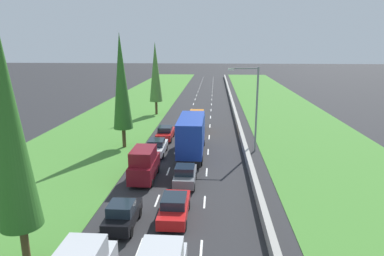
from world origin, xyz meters
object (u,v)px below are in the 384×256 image
Objects in this scene: maroon_van_left_lane at (144,164)px; poplar_tree_nearest at (10,130)px; red_sedan_left_lane at (165,133)px; poplar_tree_second at (121,82)px; street_light_mast at (254,103)px; orange_van_centre_lane at (197,122)px; blue_box_truck_centre_lane at (192,135)px; poplar_tree_third at (155,72)px; grey_hatchback_centre_lane at (185,175)px; black_hatchback_left_lane at (123,215)px; red_sedan_centre_lane at (174,207)px; white_sedan_left_lane at (157,147)px.

maroon_van_left_lane is 13.63m from poplar_tree_nearest.
poplar_tree_second reaches higher than red_sedan_left_lane.
street_light_mast is at bearing -21.59° from red_sedan_left_lane.
blue_box_truck_centre_lane is at bearing -89.86° from orange_van_centre_lane.
poplar_tree_second is 1.07× the size of poplar_tree_third.
street_light_mast is (6.39, 9.63, 4.40)m from grey_hatchback_centre_lane.
poplar_tree_third is at bearing 104.22° from grey_hatchback_centre_lane.
black_hatchback_left_lane is at bearing -88.41° from maroon_van_left_lane.
red_sedan_centre_lane is 0.48× the size of blue_box_truck_centre_lane.
red_sedan_left_lane is at bearing -132.84° from orange_van_centre_lane.
orange_van_centre_lane is (-0.02, 9.67, -0.78)m from blue_box_truck_centre_lane.
white_sedan_left_lane is 11.14m from street_light_mast.
poplar_tree_second is at bearing 150.47° from white_sedan_left_lane.
grey_hatchback_centre_lane is at bearing -75.78° from poplar_tree_third.
grey_hatchback_centre_lane is 3.70m from maroon_van_left_lane.
blue_box_truck_centre_lane reaches higher than red_sedan_left_lane.
red_sedan_left_lane is at bearing 81.06° from poplar_tree_nearest.
orange_van_centre_lane reaches higher than black_hatchback_left_lane.
poplar_tree_nearest is 1.38× the size of street_light_mast.
poplar_tree_second is at bearing 163.60° from blue_box_truck_centre_lane.
poplar_tree_nearest reaches higher than street_light_mast.
black_hatchback_left_lane is 0.87× the size of red_sedan_left_lane.
blue_box_truck_centre_lane is at bearing 77.09° from black_hatchback_left_lane.
poplar_tree_nearest is at bearing -101.46° from white_sedan_left_lane.
red_sedan_left_lane is (0.07, 5.83, 0.00)m from white_sedan_left_lane.
poplar_tree_second reaches higher than red_sedan_centre_lane.
red_sedan_left_lane is 8.48m from poplar_tree_second.
blue_box_truck_centre_lane is 22.60m from poplar_tree_third.
grey_hatchback_centre_lane is (0.22, 5.60, 0.02)m from red_sedan_centre_lane.
maroon_van_left_lane is 28.55m from poplar_tree_third.
street_light_mast is (6.39, -7.81, 3.83)m from orange_van_centre_lane.
orange_van_centre_lane is (3.65, 9.69, 0.59)m from white_sedan_left_lane.
white_sedan_left_lane is 0.50× the size of street_light_mast.
orange_van_centre_lane is at bearing 90.14° from blue_box_truck_centre_lane.
street_light_mast is (9.97, -3.95, 4.42)m from red_sedan_left_lane.
white_sedan_left_lane is (-0.32, 14.61, -0.02)m from black_hatchback_left_lane.
orange_van_centre_lane is at bearing 82.19° from black_hatchback_left_lane.
maroon_van_left_lane is 0.52× the size of blue_box_truck_centre_lane.
blue_box_truck_centre_lane is at bearing 0.38° from white_sedan_left_lane.
poplar_tree_third is at bearing 109.22° from blue_box_truck_centre_lane.
poplar_tree_nearest is (-7.42, -10.81, 6.42)m from grey_hatchback_centre_lane.
red_sedan_left_lane is 11.60m from street_light_mast.
street_light_mast is at bearing 56.46° from grey_hatchback_centre_lane.
orange_van_centre_lane is 12.22m from poplar_tree_second.
street_light_mast is at bearing -50.68° from orange_van_centre_lane.
red_sedan_centre_lane is 1.00× the size of red_sedan_left_lane.
poplar_tree_nearest is (-7.44, -18.58, 5.07)m from blue_box_truck_centre_lane.
poplar_tree_nearest is 1.06× the size of poplar_tree_third.
orange_van_centre_lane is 0.42× the size of poplar_tree_third.
orange_van_centre_lane is 14.44m from poplar_tree_third.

